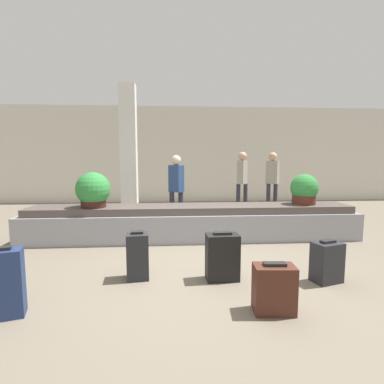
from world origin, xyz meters
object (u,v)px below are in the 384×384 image
at_px(suitcase_3, 1,284).
at_px(traveler_2, 176,184).
at_px(suitcase_0, 138,256).
at_px(potted_plant_1, 93,191).
at_px(suitcase_1, 222,257).
at_px(traveler_0, 242,177).
at_px(potted_plant_0, 304,190).
at_px(suitcase_4, 327,262).
at_px(traveler_1, 272,177).
at_px(pillar, 129,154).
at_px(suitcase_2, 274,289).

height_order(suitcase_3, traveler_2, traveler_2).
bearing_deg(suitcase_0, traveler_2, 74.02).
bearing_deg(potted_plant_1, suitcase_1, -42.59).
height_order(suitcase_1, traveler_0, traveler_0).
xyz_separation_m(potted_plant_0, traveler_2, (-2.40, 1.16, 0.02)).
bearing_deg(traveler_2, potted_plant_0, 19.68).
bearing_deg(traveler_2, suitcase_0, -54.72).
height_order(suitcase_4, potted_plant_1, potted_plant_1).
bearing_deg(traveler_1, suitcase_1, 102.10).
bearing_deg(suitcase_3, traveler_1, 33.78).
xyz_separation_m(suitcase_4, potted_plant_1, (-3.26, 2.01, 0.67)).
bearing_deg(potted_plant_0, suitcase_4, -107.02).
xyz_separation_m(pillar, suitcase_1, (1.62, -3.70, -1.31)).
xyz_separation_m(suitcase_1, potted_plant_1, (-2.01, 1.85, 0.63)).
relative_size(suitcase_0, traveler_0, 0.36).
xyz_separation_m(pillar, potted_plant_0, (3.51, -1.77, -0.70)).
bearing_deg(suitcase_4, suitcase_0, 155.99).
relative_size(suitcase_1, traveler_1, 0.36).
height_order(potted_plant_0, potted_plant_1, potted_plant_1).
bearing_deg(suitcase_0, suitcase_2, -38.92).
height_order(suitcase_3, traveler_0, traveler_0).
relative_size(suitcase_1, traveler_0, 0.36).
xyz_separation_m(suitcase_2, potted_plant_0, (1.53, 2.75, 0.66)).
bearing_deg(traveler_2, suitcase_1, -35.16).
height_order(suitcase_0, traveler_2, traveler_2).
relative_size(suitcase_1, suitcase_2, 1.20).
relative_size(traveler_0, traveler_1, 1.01).
bearing_deg(suitcase_2, suitcase_3, -177.52).
bearing_deg(suitcase_1, suitcase_4, -9.65).
xyz_separation_m(pillar, potted_plant_1, (-0.39, -1.85, -0.68)).
bearing_deg(suitcase_4, potted_plant_0, 55.54).
bearing_deg(suitcase_1, potted_plant_0, 43.17).
bearing_deg(suitcase_2, potted_plant_0, 65.30).
bearing_deg(potted_plant_0, suitcase_3, -147.12).
bearing_deg(suitcase_3, suitcase_4, -6.88).
height_order(suitcase_0, suitcase_1, suitcase_0).
xyz_separation_m(suitcase_3, potted_plant_0, (4.12, 2.66, 0.57)).
bearing_deg(suitcase_3, suitcase_1, 2.00).
xyz_separation_m(suitcase_0, traveler_1, (3.20, 4.39, 0.69)).
distance_m(pillar, potted_plant_0, 3.99).
bearing_deg(suitcase_1, suitcase_0, 171.92).
bearing_deg(suitcase_1, pillar, 111.27).
xyz_separation_m(suitcase_2, potted_plant_1, (-2.37, 2.66, 0.68)).
distance_m(suitcase_3, potted_plant_1, 2.66).
xyz_separation_m(suitcase_1, potted_plant_0, (1.89, 1.93, 0.61)).
distance_m(pillar, suitcase_4, 4.99).
relative_size(suitcase_2, traveler_0, 0.30).
xyz_separation_m(pillar, traveler_1, (3.78, 0.80, -0.62)).
relative_size(pillar, potted_plant_1, 5.11).
xyz_separation_m(potted_plant_0, traveler_0, (-0.58, 2.53, 0.09)).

